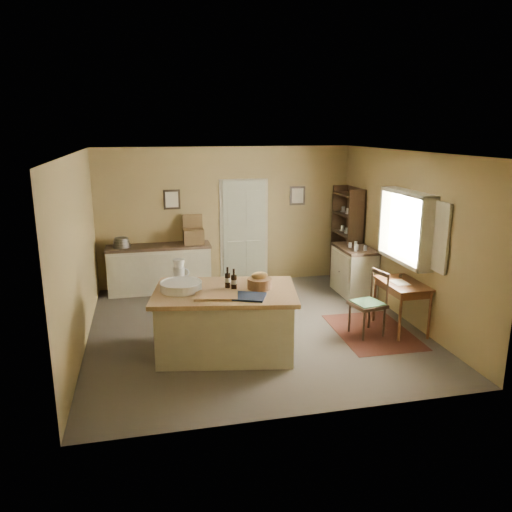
{
  "coord_description": "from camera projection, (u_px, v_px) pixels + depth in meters",
  "views": [
    {
      "loc": [
        -1.57,
        -7.1,
        3.04
      ],
      "look_at": [
        0.05,
        0.07,
        1.15
      ],
      "focal_mm": 35.0,
      "sensor_mm": 36.0,
      "label": 1
    }
  ],
  "objects": [
    {
      "name": "wall_right",
      "position": [
        406.0,
        237.0,
        7.99
      ],
      "size": [
        0.1,
        5.0,
        2.7
      ],
      "primitive_type": "cube",
      "color": "olive",
      "rests_on": "ground"
    },
    {
      "name": "wall_back",
      "position": [
        226.0,
        216.0,
        9.82
      ],
      "size": [
        5.0,
        0.1,
        2.7
      ],
      "primitive_type": "cube",
      "color": "olive",
      "rests_on": "ground"
    },
    {
      "name": "sideboard",
      "position": [
        160.0,
        267.0,
        9.47
      ],
      "size": [
        1.94,
        0.55,
        1.18
      ],
      "color": "#C0B997",
      "rests_on": "ground"
    },
    {
      "name": "wall_left",
      "position": [
        78.0,
        253.0,
        6.93
      ],
      "size": [
        0.1,
        5.0,
        2.7
      ],
      "primitive_type": "cube",
      "color": "olive",
      "rests_on": "ground"
    },
    {
      "name": "ground",
      "position": [
        254.0,
        328.0,
        7.8
      ],
      "size": [
        5.0,
        5.0,
        0.0
      ],
      "primitive_type": "plane",
      "color": "#605549",
      "rests_on": "ground"
    },
    {
      "name": "right_cabinet",
      "position": [
        354.0,
        270.0,
        9.34
      ],
      "size": [
        0.57,
        1.02,
        0.99
      ],
      "color": "#C0B997",
      "rests_on": "ground"
    },
    {
      "name": "wall_front",
      "position": [
        306.0,
        298.0,
        5.1
      ],
      "size": [
        5.0,
        0.1,
        2.7
      ],
      "primitive_type": "cube",
      "color": "olive",
      "rests_on": "ground"
    },
    {
      "name": "framed_prints",
      "position": [
        236.0,
        198.0,
        9.75
      ],
      "size": [
        2.82,
        0.02,
        0.38
      ],
      "color": "black",
      "rests_on": "ground"
    },
    {
      "name": "rug",
      "position": [
        372.0,
        332.0,
        7.66
      ],
      "size": [
        1.14,
        1.63,
        0.01
      ],
      "primitive_type": "cube",
      "rotation": [
        0.0,
        0.0,
        -0.03
      ],
      "color": "#4B1F17",
      "rests_on": "ground"
    },
    {
      "name": "writing_desk",
      "position": [
        402.0,
        288.0,
        7.59
      ],
      "size": [
        0.56,
        0.91,
        0.82
      ],
      "color": "#3E2010",
      "rests_on": "ground"
    },
    {
      "name": "window",
      "position": [
        409.0,
        227.0,
        7.74
      ],
      "size": [
        0.25,
        1.99,
        1.12
      ],
      "color": "#C0B997",
      "rests_on": "ground"
    },
    {
      "name": "work_island",
      "position": [
        225.0,
        319.0,
        6.86
      ],
      "size": [
        2.11,
        1.58,
        1.2
      ],
      "rotation": [
        0.0,
        0.0,
        -0.18
      ],
      "color": "#C0B997",
      "rests_on": "ground"
    },
    {
      "name": "ceiling",
      "position": [
        254.0,
        152.0,
        7.12
      ],
      "size": [
        5.0,
        5.0,
        0.0
      ],
      "primitive_type": "plane",
      "color": "silver",
      "rests_on": "wall_back"
    },
    {
      "name": "shelving_unit",
      "position": [
        349.0,
        236.0,
        9.86
      ],
      "size": [
        0.33,
        0.87,
        1.93
      ],
      "color": "black",
      "rests_on": "ground"
    },
    {
      "name": "desk_chair",
      "position": [
        367.0,
        304.0,
        7.45
      ],
      "size": [
        0.53,
        0.53,
        0.96
      ],
      "primitive_type": null,
      "rotation": [
        0.0,
        0.0,
        0.2
      ],
      "color": "black",
      "rests_on": "ground"
    },
    {
      "name": "door",
      "position": [
        244.0,
        231.0,
        9.94
      ],
      "size": [
        0.97,
        0.06,
        2.11
      ],
      "primitive_type": "cube",
      "color": "#A8AB8E",
      "rests_on": "ground"
    }
  ]
}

